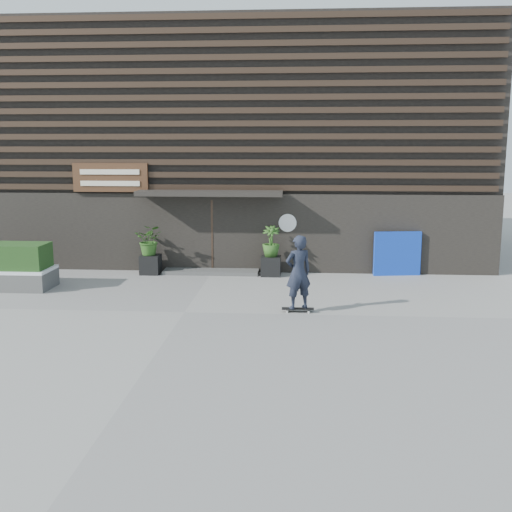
# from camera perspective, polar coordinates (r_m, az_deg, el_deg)

# --- Properties ---
(ground) EXTENTS (80.00, 80.00, 0.00)m
(ground) POSITION_cam_1_polar(r_m,az_deg,el_deg) (14.82, -6.77, -5.29)
(ground) COLOR gray
(ground) RESTS_ON ground
(entrance_step) EXTENTS (3.00, 0.80, 0.12)m
(entrance_step) POSITION_cam_1_polar(r_m,az_deg,el_deg) (19.22, -4.24, -1.46)
(entrance_step) COLOR #454543
(entrance_step) RESTS_ON ground
(planter_pot_left) EXTENTS (0.60, 0.60, 0.60)m
(planter_pot_left) POSITION_cam_1_polar(r_m,az_deg,el_deg) (19.34, -9.91, -0.79)
(planter_pot_left) COLOR black
(planter_pot_left) RESTS_ON ground
(bamboo_left) EXTENTS (0.86, 0.75, 0.96)m
(bamboo_left) POSITION_cam_1_polar(r_m,az_deg,el_deg) (19.21, -9.98, 1.50)
(bamboo_left) COLOR #2D591E
(bamboo_left) RESTS_ON planter_pot_left
(planter_pot_right) EXTENTS (0.60, 0.60, 0.60)m
(planter_pot_right) POSITION_cam_1_polar(r_m,az_deg,el_deg) (18.80, 1.41, -0.95)
(planter_pot_right) COLOR black
(planter_pot_right) RESTS_ON ground
(bamboo_right) EXTENTS (0.54, 0.54, 0.96)m
(bamboo_right) POSITION_cam_1_polar(r_m,az_deg,el_deg) (18.66, 1.42, 1.39)
(bamboo_right) COLOR #2D591E
(bamboo_right) RESTS_ON planter_pot_right
(blue_tarp) EXTENTS (1.47, 0.33, 1.38)m
(blue_tarp) POSITION_cam_1_polar(r_m,az_deg,el_deg) (19.25, 13.18, 0.22)
(blue_tarp) COLOR #0D32B4
(blue_tarp) RESTS_ON ground
(building) EXTENTS (18.00, 11.00, 8.00)m
(building) POSITION_cam_1_polar(r_m,az_deg,el_deg) (24.14, -2.53, 10.33)
(building) COLOR black
(building) RESTS_ON ground
(skateboarder) EXTENTS (0.78, 0.66, 1.89)m
(skateboarder) POSITION_cam_1_polar(r_m,az_deg,el_deg) (14.53, 4.01, -1.55)
(skateboarder) COLOR black
(skateboarder) RESTS_ON ground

